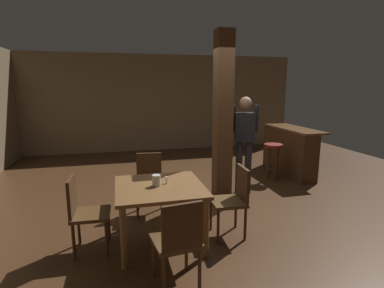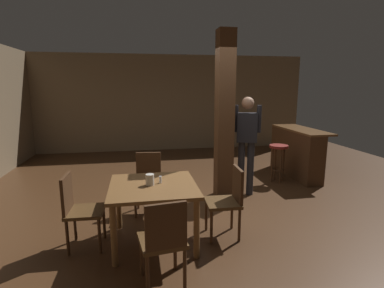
# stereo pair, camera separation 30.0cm
# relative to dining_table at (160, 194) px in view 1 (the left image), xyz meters

# --- Properties ---
(ground_plane) EXTENTS (10.80, 10.80, 0.00)m
(ground_plane) POSITION_rel_dining_table_xyz_m (0.91, 1.01, -0.62)
(ground_plane) COLOR #422816
(wall_back) EXTENTS (8.00, 0.10, 2.80)m
(wall_back) POSITION_rel_dining_table_xyz_m (0.91, 5.51, 0.78)
(wall_back) COLOR #756047
(wall_back) RESTS_ON ground_plane
(pillar) EXTENTS (0.28, 0.28, 2.80)m
(pillar) POSITION_rel_dining_table_xyz_m (1.28, 1.38, 0.78)
(pillar) COLOR #4C301C
(pillar) RESTS_ON ground_plane
(dining_table) EXTENTS (1.03, 1.03, 0.73)m
(dining_table) POSITION_rel_dining_table_xyz_m (0.00, 0.00, 0.00)
(dining_table) COLOR brown
(dining_table) RESTS_ON ground_plane
(chair_east) EXTENTS (0.44, 0.44, 0.89)m
(chair_east) POSITION_rel_dining_table_xyz_m (0.94, -0.02, -0.12)
(chair_east) COLOR #4C3319
(chair_east) RESTS_ON ground_plane
(chair_west) EXTENTS (0.44, 0.44, 0.89)m
(chair_west) POSITION_rel_dining_table_xyz_m (-0.87, 0.01, -0.12)
(chair_west) COLOR #4C3319
(chair_west) RESTS_ON ground_plane
(chair_north) EXTENTS (0.46, 0.46, 0.89)m
(chair_north) POSITION_rel_dining_table_xyz_m (-0.03, 0.94, -0.12)
(chair_north) COLOR #4C3319
(chair_north) RESTS_ON ground_plane
(chair_south) EXTENTS (0.47, 0.47, 0.89)m
(chair_south) POSITION_rel_dining_table_xyz_m (0.04, -0.90, -0.12)
(chair_south) COLOR #4C3319
(chair_south) RESTS_ON ground_plane
(napkin_cup) EXTENTS (0.10, 0.10, 0.13)m
(napkin_cup) POSITION_rel_dining_table_xyz_m (-0.04, -0.00, 0.18)
(napkin_cup) COLOR beige
(napkin_cup) RESTS_ON dining_table
(salt_shaker) EXTENTS (0.03, 0.03, 0.08)m
(salt_shaker) POSITION_rel_dining_table_xyz_m (0.09, 0.06, 0.15)
(salt_shaker) COLOR silver
(salt_shaker) RESTS_ON dining_table
(standing_person) EXTENTS (0.47, 0.30, 1.72)m
(standing_person) POSITION_rel_dining_table_xyz_m (1.69, 1.37, 0.38)
(standing_person) COLOR black
(standing_person) RESTS_ON ground_plane
(bar_counter) EXTENTS (0.56, 1.61, 1.01)m
(bar_counter) POSITION_rel_dining_table_xyz_m (3.15, 2.29, -0.11)
(bar_counter) COLOR brown
(bar_counter) RESTS_ON ground_plane
(bar_stool_near) EXTENTS (0.36, 0.36, 0.75)m
(bar_stool_near) POSITION_rel_dining_table_xyz_m (2.57, 1.93, -0.06)
(bar_stool_near) COLOR maroon
(bar_stool_near) RESTS_ON ground_plane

